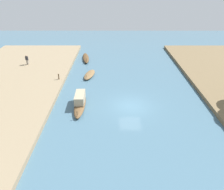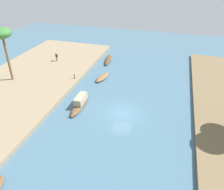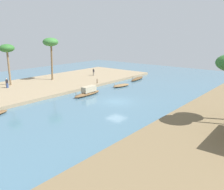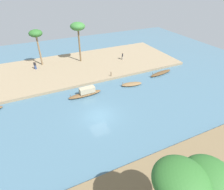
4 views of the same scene
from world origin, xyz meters
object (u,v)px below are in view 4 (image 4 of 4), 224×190
object	(u,v)px
mooring_post	(111,74)
palm_tree_right_tall	(208,178)
palm_tree_right_short	(180,181)
person_on_near_bank	(35,66)
sampan_with_tall_canopy	(86,93)
person_by_mooring	(122,56)
sampan_open_hull	(132,84)
palm_tree_left_far	(36,35)
sampan_near_left_bank	(161,73)
palm_tree_left_near	(78,27)

from	to	relation	value
mooring_post	palm_tree_right_tall	distance (m)	25.60
palm_tree_right_tall	palm_tree_right_short	distance (m)	1.89
person_on_near_bank	palm_tree_right_short	size ratio (longest dim) A/B	0.23
sampan_with_tall_canopy	person_by_mooring	xyz separation A→B (m)	(-11.82, -10.02, 0.60)
person_on_near_bank	palm_tree_right_short	xyz separation A→B (m)	(-5.60, 33.26, 5.49)
sampan_open_hull	palm_tree_right_short	xyz separation A→B (m)	(9.01, 20.13, 6.39)
sampan_with_tall_canopy	palm_tree_left_far	bearing A→B (deg)	-73.30
mooring_post	person_by_mooring	bearing A→B (deg)	-132.10
sampan_with_tall_canopy	person_on_near_bank	xyz separation A→B (m)	(6.31, -12.88, 0.59)
sampan_with_tall_canopy	palm_tree_right_short	distance (m)	21.28
palm_tree_left_far	mooring_post	bearing A→B (deg)	135.17
sampan_with_tall_canopy	sampan_near_left_bank	size ratio (longest dim) A/B	1.01
palm_tree_left_far	person_on_near_bank	bearing A→B (deg)	48.93
palm_tree_left_near	palm_tree_right_tall	size ratio (longest dim) A/B	1.21
palm_tree_left_near	palm_tree_left_far	distance (m)	8.14
palm_tree_left_near	palm_tree_right_tall	world-z (taller)	palm_tree_left_near
palm_tree_left_far	palm_tree_right_short	distance (m)	35.22
person_on_near_bank	palm_tree_left_near	distance (m)	11.43
palm_tree_left_near	sampan_open_hull	bearing A→B (deg)	111.51
mooring_post	palm_tree_right_tall	size ratio (longest dim) A/B	0.12
sampan_with_tall_canopy	mooring_post	distance (m)	7.18
palm_tree_right_tall	palm_tree_right_short	size ratio (longest dim) A/B	0.95
palm_tree_right_short	palm_tree_left_near	bearing A→B (deg)	-96.54
sampan_open_hull	person_by_mooring	distance (m)	10.90
person_on_near_bank	mooring_post	distance (m)	15.45
person_on_near_bank	palm_tree_left_near	world-z (taller)	palm_tree_left_near
person_on_near_bank	palm_tree_right_tall	bearing A→B (deg)	-49.34
person_on_near_bank	mooring_post	world-z (taller)	person_on_near_bank
person_by_mooring	palm_tree_right_short	distance (m)	33.34
person_on_near_bank	palm_tree_right_tall	size ratio (longest dim) A/B	0.24
person_by_mooring	palm_tree_right_short	size ratio (longest dim) A/B	0.22
person_by_mooring	palm_tree_right_tall	world-z (taller)	palm_tree_right_tall
sampan_open_hull	sampan_with_tall_canopy	bearing A→B (deg)	8.94
palm_tree_left_far	palm_tree_right_short	world-z (taller)	palm_tree_left_far
person_by_mooring	mooring_post	xyz separation A→B (m)	(5.69, 6.30, -0.28)
sampan_open_hull	person_by_mooring	size ratio (longest dim) A/B	2.48
person_on_near_bank	palm_tree_right_tall	world-z (taller)	palm_tree_right_tall
person_by_mooring	mooring_post	world-z (taller)	person_by_mooring
sampan_near_left_bank	palm_tree_left_far	xyz separation A→B (m)	(20.46, -13.49, 6.45)
sampan_with_tall_canopy	person_on_near_bank	size ratio (longest dim) A/B	3.38
palm_tree_right_short	sampan_open_hull	bearing A→B (deg)	-114.11
sampan_with_tall_canopy	palm_tree_left_near	distance (m)	15.05
sampan_open_hull	sampan_near_left_bank	distance (m)	7.47
sampan_open_hull	person_on_near_bank	bearing A→B (deg)	-31.29
palm_tree_left_near	palm_tree_right_tall	bearing A→B (deg)	86.59
sampan_open_hull	palm_tree_left_near	size ratio (longest dim) A/B	0.47
palm_tree_right_short	person_on_near_bank	bearing A→B (deg)	-80.44
palm_tree_left_far	palm_tree_right_tall	world-z (taller)	palm_tree_left_far
sampan_near_left_bank	mooring_post	bearing A→B (deg)	-24.30
sampan_with_tall_canopy	palm_tree_right_tall	world-z (taller)	palm_tree_right_tall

